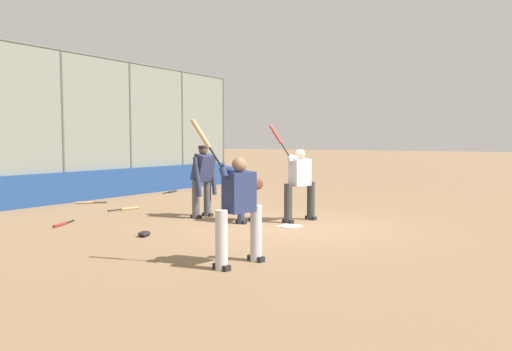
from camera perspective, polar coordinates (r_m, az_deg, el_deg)
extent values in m
plane|color=#846647|center=(10.85, 3.87, -5.81)|extent=(160.00, 160.00, 0.00)
cube|color=white|center=(10.85, 3.87, -5.78)|extent=(0.43, 0.43, 0.01)
cylinder|color=#515651|center=(21.57, -3.76, 5.10)|extent=(0.08, 0.08, 4.52)
cylinder|color=#515651|center=(19.49, -8.43, 5.18)|extent=(0.08, 0.08, 4.52)
cylinder|color=#515651|center=(17.56, -14.16, 5.23)|extent=(0.08, 0.08, 4.52)
cylinder|color=#515651|center=(15.85, -21.23, 5.22)|extent=(0.08, 0.08, 4.52)
cube|color=gray|center=(15.85, -21.23, 5.22)|extent=(16.00, 0.01, 4.52)
cylinder|color=#515651|center=(16.06, -21.43, 13.19)|extent=(16.00, 0.06, 0.06)
cube|color=navy|center=(15.83, -20.85, -1.30)|extent=(15.68, 0.18, 0.91)
cube|color=slate|center=(16.68, -26.42, -2.01)|extent=(11.20, 0.55, 0.44)
cube|color=#B7BABC|center=(16.66, -26.44, -1.12)|extent=(11.20, 0.24, 0.08)
cylinder|color=#333333|center=(11.73, 6.29, -2.88)|extent=(0.19, 0.19, 0.89)
cube|color=black|center=(11.79, 6.28, -4.84)|extent=(0.19, 0.30, 0.08)
cylinder|color=#333333|center=(11.21, 3.69, -3.19)|extent=(0.19, 0.19, 0.89)
cube|color=black|center=(11.26, 3.69, -5.24)|extent=(0.19, 0.30, 0.08)
cube|color=#B7B7BC|center=(11.40, 5.04, 0.35)|extent=(0.54, 0.41, 0.61)
sphere|color=beige|center=(11.38, 5.06, 2.46)|extent=(0.23, 0.23, 0.23)
cylinder|color=#B7B7BC|center=(11.40, 4.95, 1.94)|extent=(0.61, 0.32, 0.23)
cylinder|color=#B7B7BC|center=(11.20, 3.90, 1.91)|extent=(0.12, 0.16, 0.17)
sphere|color=black|center=(11.21, 3.80, 2.24)|extent=(0.04, 0.04, 0.04)
cylinder|color=black|center=(11.22, 3.34, 2.98)|extent=(0.09, 0.21, 0.30)
cylinder|color=maroon|center=(11.27, 2.26, 4.73)|extent=(0.15, 0.31, 0.43)
cylinder|color=#2D334C|center=(11.45, -0.21, -4.46)|extent=(0.16, 0.16, 0.32)
cylinder|color=#2D334C|center=(11.56, -0.98, -3.46)|extent=(0.27, 0.51, 0.25)
cube|color=black|center=(11.46, -0.21, -5.06)|extent=(0.14, 0.27, 0.08)
cylinder|color=#2D334C|center=(11.13, -1.71, -4.70)|extent=(0.16, 0.16, 0.32)
cylinder|color=#2D334C|center=(11.25, -2.49, -3.67)|extent=(0.27, 0.51, 0.25)
cube|color=black|center=(11.15, -1.71, -5.32)|extent=(0.14, 0.27, 0.08)
cube|color=#B7B7BC|center=(11.39, -1.90, -1.59)|extent=(0.53, 0.45, 0.59)
cube|color=#235B33|center=(11.29, -1.33, -1.65)|extent=(0.44, 0.21, 0.48)
sphere|color=#936B4C|center=(11.36, -1.90, 0.25)|extent=(0.22, 0.22, 0.22)
sphere|color=#235B33|center=(11.36, -1.90, 0.44)|extent=(0.24, 0.24, 0.24)
cylinder|color=#B7B7BC|center=(11.33, -0.35, -0.71)|extent=(0.38, 0.53, 0.17)
ellipsoid|color=#56331E|center=(11.08, 0.26, -1.00)|extent=(0.31, 0.15, 0.24)
cylinder|color=#936B4C|center=(11.19, -2.91, -1.56)|extent=(0.15, 0.34, 0.47)
cylinder|color=#4C4C51|center=(12.25, -5.58, -2.59)|extent=(0.18, 0.18, 0.89)
cube|color=black|center=(12.30, -5.56, -4.46)|extent=(0.13, 0.29, 0.08)
cylinder|color=#4C4C51|center=(11.95, -6.88, -2.77)|extent=(0.18, 0.18, 0.89)
cube|color=black|center=(12.00, -6.86, -4.68)|extent=(0.13, 0.29, 0.08)
cube|color=#282D4C|center=(11.99, -6.03, 0.90)|extent=(0.51, 0.45, 0.68)
sphere|color=brown|center=(11.98, -6.05, 2.93)|extent=(0.22, 0.22, 0.22)
cylinder|color=black|center=(11.98, -6.05, 3.22)|extent=(0.23, 0.23, 0.08)
cylinder|color=#282D4C|center=(12.17, -4.92, -0.02)|extent=(0.17, 0.25, 0.94)
cylinder|color=#282D4C|center=(11.76, -6.70, -0.17)|extent=(0.14, 0.25, 0.94)
cylinder|color=#B7B7BC|center=(7.69, 0.00, -6.62)|extent=(0.18, 0.18, 0.86)
cube|color=black|center=(7.77, 0.00, -9.45)|extent=(0.16, 0.30, 0.08)
cylinder|color=#B7B7BC|center=(7.19, -3.97, -7.37)|extent=(0.18, 0.18, 0.86)
cube|color=black|center=(7.28, -3.95, -10.39)|extent=(0.16, 0.30, 0.08)
cube|color=navy|center=(7.34, -1.93, -1.93)|extent=(0.51, 0.35, 0.59)
sphere|color=#936B4C|center=(7.31, -1.93, 1.24)|extent=(0.22, 0.22, 0.22)
cylinder|color=navy|center=(7.33, -2.10, 0.46)|extent=(0.61, 0.26, 0.22)
cylinder|color=navy|center=(7.13, -3.72, 0.36)|extent=(0.10, 0.14, 0.16)
sphere|color=black|center=(7.14, -3.89, 0.87)|extent=(0.04, 0.04, 0.04)
cylinder|color=black|center=(7.16, -4.61, 2.03)|extent=(0.11, 0.20, 0.30)
cylinder|color=tan|center=(7.21, -6.32, 4.77)|extent=(0.18, 0.31, 0.43)
sphere|color=black|center=(15.35, -16.79, -2.95)|extent=(0.04, 0.04, 0.04)
cylinder|color=black|center=(15.38, -17.45, -2.95)|extent=(0.26, 0.29, 0.03)
cylinder|color=tan|center=(15.45, -19.02, -2.95)|extent=(0.38, 0.42, 0.07)
sphere|color=black|center=(17.51, -10.53, -2.00)|extent=(0.04, 0.04, 0.04)
cylinder|color=black|center=(17.66, -10.22, -1.95)|extent=(0.36, 0.10, 0.03)
cylinder|color=#28282D|center=(18.04, -9.50, -1.81)|extent=(0.51, 0.17, 0.07)
sphere|color=black|center=(13.50, -16.51, -3.88)|extent=(0.04, 0.04, 0.04)
cylinder|color=black|center=(13.59, -15.82, -3.82)|extent=(0.37, 0.11, 0.03)
cylinder|color=tan|center=(13.80, -14.22, -3.67)|extent=(0.51, 0.18, 0.07)
sphere|color=black|center=(12.11, -20.15, -4.86)|extent=(0.04, 0.04, 0.04)
cylinder|color=black|center=(11.97, -20.54, -4.97)|extent=(0.32, 0.16, 0.03)
cylinder|color=maroon|center=(11.63, -21.52, -5.25)|extent=(0.45, 0.25, 0.07)
ellipsoid|color=black|center=(9.94, -12.65, -6.50)|extent=(0.29, 0.19, 0.11)
ellipsoid|color=black|center=(9.82, -12.63, -6.65)|extent=(0.11, 0.08, 0.08)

